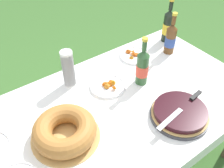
# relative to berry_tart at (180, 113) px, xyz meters

# --- Properties ---
(garden_table) EXTENTS (1.66, 0.92, 0.69)m
(garden_table) POSITION_rel_berry_tart_xyz_m (-0.23, 0.26, -0.10)
(garden_table) COLOR brown
(garden_table) RESTS_ON ground_plane
(tablecloth) EXTENTS (1.67, 0.93, 0.10)m
(tablecloth) POSITION_rel_berry_tart_xyz_m (-0.23, 0.26, -0.04)
(tablecloth) COLOR white
(tablecloth) RESTS_ON garden_table
(berry_tart) EXTENTS (0.31, 0.31, 0.06)m
(berry_tart) POSITION_rel_berry_tart_xyz_m (0.00, 0.00, 0.00)
(berry_tart) COLOR #38383D
(berry_tart) RESTS_ON tablecloth
(serving_knife) EXTENTS (0.37, 0.08, 0.01)m
(serving_knife) POSITION_rel_berry_tart_xyz_m (0.03, 0.00, 0.04)
(serving_knife) COLOR silver
(serving_knife) RESTS_ON berry_tart
(bundt_cake) EXTENTS (0.34, 0.34, 0.10)m
(bundt_cake) POSITION_rel_berry_tart_xyz_m (-0.55, 0.24, 0.02)
(bundt_cake) COLOR tan
(bundt_cake) RESTS_ON tablecloth
(cup_stack) EXTENTS (0.07, 0.07, 0.24)m
(cup_stack) POSITION_rel_berry_tart_xyz_m (-0.34, 0.57, 0.09)
(cup_stack) COLOR white
(cup_stack) RESTS_ON tablecloth
(cider_bottle_green) EXTENTS (0.07, 0.07, 0.32)m
(cider_bottle_green) POSITION_rel_berry_tart_xyz_m (0.02, 0.33, 0.09)
(cider_bottle_green) COLOR #2D562D
(cider_bottle_green) RESTS_ON tablecloth
(cider_bottle_amber) EXTENTS (0.07, 0.07, 0.30)m
(cider_bottle_amber) POSITION_rel_berry_tart_xyz_m (0.39, 0.47, 0.08)
(cider_bottle_amber) COLOR brown
(cider_bottle_amber) RESTS_ON tablecloth
(juice_bottle_red) EXTENTS (0.07, 0.07, 0.33)m
(juice_bottle_red) POSITION_rel_berry_tart_xyz_m (0.49, 0.59, 0.10)
(juice_bottle_red) COLOR black
(juice_bottle_red) RESTS_ON tablecloth
(snack_plate_near) EXTENTS (0.22, 0.22, 0.05)m
(snack_plate_near) POSITION_rel_berry_tart_xyz_m (-0.17, 0.41, -0.02)
(snack_plate_near) COLOR white
(snack_plate_near) RESTS_ON tablecloth
(snack_plate_right) EXTENTS (0.21, 0.21, 0.05)m
(snack_plate_right) POSITION_rel_berry_tart_xyz_m (0.16, 0.56, -0.02)
(snack_plate_right) COLOR white
(snack_plate_right) RESTS_ON tablecloth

